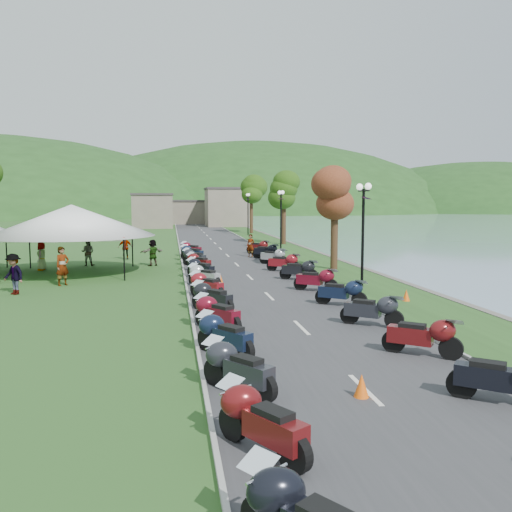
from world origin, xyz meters
name	(u,v)px	position (x,y,z in m)	size (l,w,h in m)	color
ground	(458,482)	(0.00, 0.00, 0.00)	(400.00, 400.00, 0.00)	#326025
road	(220,249)	(0.00, 40.00, 0.01)	(7.00, 120.00, 0.02)	#3A3A3D
hills_backdrop	(182,212)	(0.00, 200.00, 0.00)	(360.00, 120.00, 76.00)	#285621
far_building	(184,211)	(-2.00, 85.00, 2.50)	(18.00, 16.00, 5.00)	slate
moto_row_left	(210,292)	(-2.74, 14.46, 0.55)	(2.60, 40.51, 1.10)	#331411
moto_row_right	(317,280)	(2.42, 16.97, 0.55)	(2.60, 37.93, 1.10)	#331411
vendor_tent_main	(73,239)	(-9.86, 25.06, 2.00)	(6.27, 6.27, 4.00)	white
tree_lakeside	(335,206)	(5.62, 24.69, 3.88)	(2.80, 2.80, 7.77)	#2E5A13
pedestrian_a	(63,286)	(-9.62, 20.66, 0.00)	(0.71, 0.52, 1.96)	slate
pedestrian_b	(88,266)	(-9.62, 29.02, 0.00)	(0.86, 0.47, 1.77)	slate
pedestrian_c	(15,294)	(-11.29, 18.31, 0.00)	(1.20, 0.50, 1.86)	slate
traffic_cone_near	(361,386)	(-0.24, 3.57, 0.26)	(0.34, 0.34, 0.53)	#F2590C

